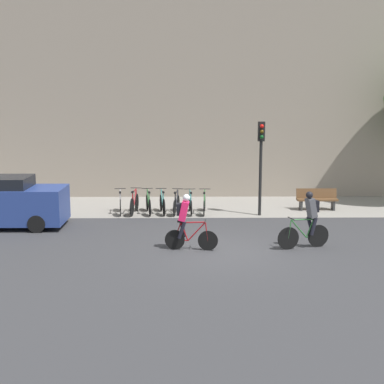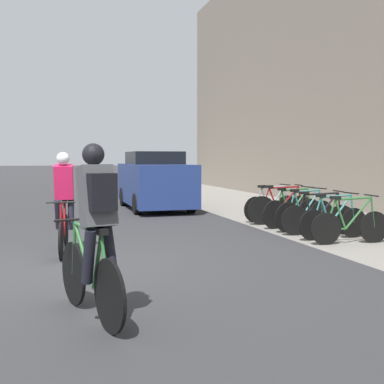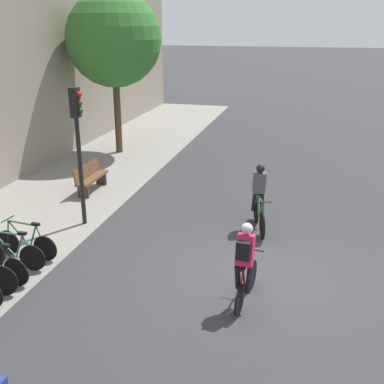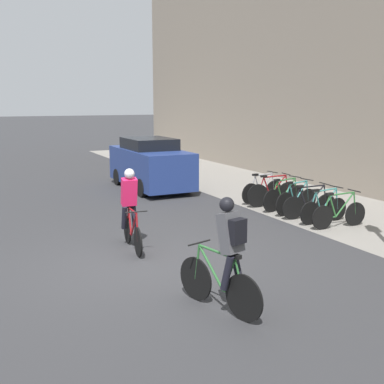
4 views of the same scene
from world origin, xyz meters
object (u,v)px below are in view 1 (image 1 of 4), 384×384
at_px(parked_bike_3, 162,204).
at_px(parked_car, 5,203).
at_px(parked_bike_0, 120,204).
at_px(parked_bike_1, 134,203).
at_px(cyclist_pink, 186,220).
at_px(cyclist_grey, 309,218).
at_px(parked_bike_6, 204,204).
at_px(parked_bike_5, 190,204).
at_px(parked_bike_4, 176,204).
at_px(traffic_light_pole, 261,151).
at_px(bench, 317,199).
at_px(parked_bike_2, 148,204).

bearing_deg(parked_bike_3, parked_car, -158.09).
bearing_deg(parked_bike_0, parked_bike_1, -0.03).
height_order(cyclist_pink, cyclist_grey, cyclist_grey).
distance_m(parked_bike_1, parked_bike_6, 2.84).
bearing_deg(parked_bike_5, parked_bike_4, -179.96).
bearing_deg(traffic_light_pole, cyclist_pink, -121.26).
xyz_separation_m(cyclist_grey, parked_bike_6, (-3.08, 5.09, -0.56)).
relative_size(parked_bike_0, parked_bike_1, 0.92).
bearing_deg(parked_bike_6, parked_bike_3, 179.94).
bearing_deg(cyclist_pink, cyclist_grey, 2.81).
height_order(parked_bike_4, parked_car, parked_car).
xyz_separation_m(cyclist_grey, parked_bike_4, (-4.21, 5.09, -0.56)).
height_order(parked_bike_1, bench, parked_bike_1).
xyz_separation_m(cyclist_pink, parked_car, (-6.54, 3.03, -0.05)).
bearing_deg(parked_bike_4, parked_bike_0, 179.96).
bearing_deg(parked_bike_5, parked_bike_0, 179.98).
relative_size(parked_bike_5, parked_bike_6, 0.98).
distance_m(parked_bike_3, parked_bike_5, 1.14).
bearing_deg(parked_car, cyclist_grey, -15.31).
height_order(parked_bike_3, parked_bike_5, parked_bike_3).
height_order(parked_bike_3, parked_car, parked_car).
bearing_deg(parked_bike_5, bench, 6.49).
height_order(cyclist_pink, bench, cyclist_pink).
relative_size(cyclist_grey, traffic_light_pole, 0.48).
height_order(bench, parked_car, parked_car).
relative_size(parked_bike_4, traffic_light_pole, 0.45).
distance_m(parked_bike_2, parked_bike_6, 2.27).
relative_size(parked_bike_2, parked_bike_5, 1.05).
relative_size(cyclist_grey, parked_bike_1, 1.03).
relative_size(parked_bike_3, parked_bike_4, 0.97).
bearing_deg(parked_car, parked_bike_1, 26.78).
bearing_deg(parked_car, traffic_light_pole, 10.96).
bearing_deg(cyclist_pink, parked_bike_5, 87.92).
bearing_deg(parked_car, cyclist_pink, -24.85).
bearing_deg(cyclist_pink, parked_bike_6, 81.80).
xyz_separation_m(cyclist_pink, cyclist_grey, (3.84, 0.19, -0.00)).
bearing_deg(cyclist_grey, parked_car, 164.69).
relative_size(cyclist_grey, parked_bike_0, 1.11).
height_order(cyclist_grey, traffic_light_pole, traffic_light_pole).
bearing_deg(parked_bike_5, parked_bike_2, 179.99).
distance_m(parked_bike_6, bench, 4.76).
bearing_deg(parked_bike_4, cyclist_pink, -85.90).
height_order(parked_bike_2, parked_car, parked_car).
distance_m(parked_bike_0, parked_bike_1, 0.57).
relative_size(cyclist_pink, cyclist_grey, 0.97).
bearing_deg(parked_bike_4, cyclist_grey, -50.37).
height_order(cyclist_pink, parked_bike_4, cyclist_pink).
bearing_deg(parked_bike_2, parked_bike_5, -0.01).
bearing_deg(parked_car, parked_bike_6, 17.11).
bearing_deg(parked_bike_6, parked_bike_0, 179.97).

